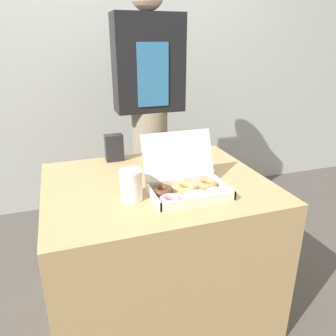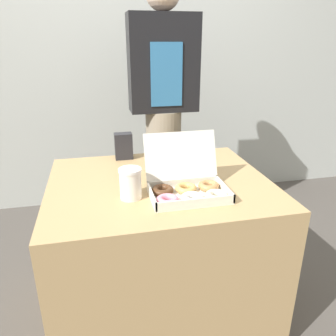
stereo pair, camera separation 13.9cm
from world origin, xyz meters
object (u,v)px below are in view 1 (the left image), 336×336
object	(u,v)px
napkin_holder	(114,148)
person_customer	(149,109)
coffee_cup	(131,185)
donut_box	(187,186)

from	to	relation	value
napkin_holder	person_customer	bearing A→B (deg)	48.91
person_customer	coffee_cup	bearing A→B (deg)	-110.62
donut_box	coffee_cup	distance (m)	0.25
donut_box	person_customer	xyz separation A→B (m)	(0.08, 0.88, 0.17)
coffee_cup	donut_box	bearing A→B (deg)	-6.41
donut_box	napkin_holder	xyz separation A→B (m)	(-0.22, 0.53, 0.04)
donut_box	person_customer	size ratio (longest dim) A/B	0.19
napkin_holder	person_customer	distance (m)	0.48
donut_box	person_customer	world-z (taller)	person_customer
coffee_cup	napkin_holder	distance (m)	0.51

